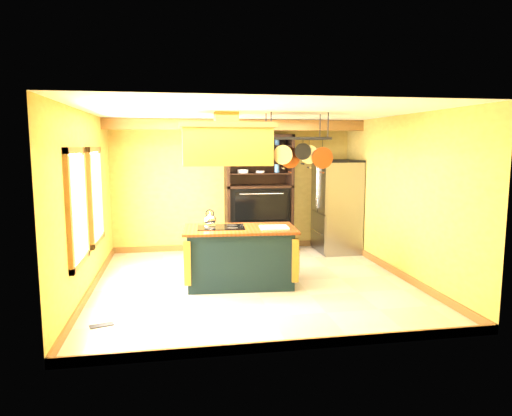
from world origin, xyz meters
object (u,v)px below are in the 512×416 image
object	(u,v)px
kitchen_island	(240,256)
refrigerator	(337,208)
hutch	(258,207)
pot_rack	(297,147)
range_hood	(226,143)

from	to	relation	value
kitchen_island	refrigerator	world-z (taller)	refrigerator
kitchen_island	hutch	world-z (taller)	hutch
kitchen_island	refrigerator	size ratio (longest dim) A/B	0.97
kitchen_island	hutch	bearing A→B (deg)	76.77
kitchen_island	pot_rack	size ratio (longest dim) A/B	1.66
kitchen_island	range_hood	bearing A→B (deg)	-175.75
refrigerator	hutch	xyz separation A→B (m)	(-1.59, 0.34, 0.02)
kitchen_island	hutch	distance (m)	2.44
range_hood	pot_rack	xyz separation A→B (m)	(1.11, 0.00, -0.06)
kitchen_island	pot_rack	distance (m)	1.94
refrigerator	range_hood	bearing A→B (deg)	-141.97
pot_rack	hutch	size ratio (longest dim) A/B	0.45
kitchen_island	pot_rack	bearing A→B (deg)	3.92
pot_rack	kitchen_island	bearing A→B (deg)	179.94
range_hood	refrigerator	xyz separation A→B (m)	(2.50, 1.95, -1.33)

